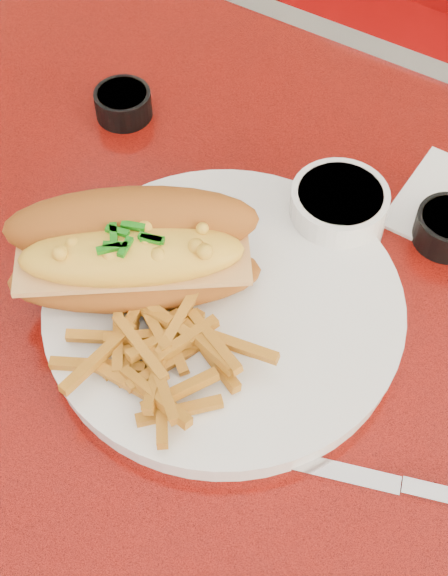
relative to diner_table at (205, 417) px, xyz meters
The scene contains 8 objects.
diner_table is the anchor object (origin of this frame).
dinner_plate 0.17m from the diner_table, 62.36° to the left, with size 0.36×0.36×0.02m.
mac_hoagie 0.23m from the diner_table, behind, with size 0.22×0.20×0.09m.
fries_pile 0.20m from the diner_table, 94.71° to the right, with size 0.11×0.10×0.03m, color orange, non-canonical shape.
fork 0.19m from the diner_table, 147.21° to the right, with size 0.03×0.13×0.00m.
gravy_ramekin 0.24m from the diner_table, 73.89° to the left, with size 0.11×0.11×0.05m.
sauce_cup_left 0.32m from the diner_table, 139.76° to the left, with size 0.07×0.07×0.03m.
knife 0.25m from the diner_table, 12.57° to the right, with size 0.18×0.07×0.01m.
Camera 1 is at (0.20, -0.29, 1.32)m, focal length 50.00 mm.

